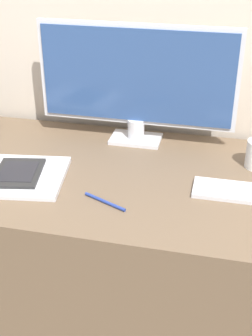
{
  "coord_description": "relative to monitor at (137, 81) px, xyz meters",
  "views": [
    {
      "loc": [
        0.27,
        -0.99,
        1.45
      ],
      "look_at": [
        0.01,
        0.13,
        0.81
      ],
      "focal_mm": 50.0,
      "sensor_mm": 36.0,
      "label": 1
    }
  ],
  "objects": [
    {
      "name": "keyboard",
      "position": [
        0.37,
        -0.28,
        -0.21
      ],
      "size": [
        0.29,
        0.1,
        0.01
      ],
      "color": "silver",
      "rests_on": "desk"
    },
    {
      "name": "pen",
      "position": [
        -0.0,
        -0.41,
        -0.21
      ],
      "size": [
        0.13,
        0.06,
        0.01
      ],
      "color": "navy",
      "rests_on": "desk"
    },
    {
      "name": "laptop",
      "position": [
        -0.3,
        -0.34,
        -0.2
      ],
      "size": [
        0.34,
        0.28,
        0.02
      ],
      "color": "silver",
      "rests_on": "desk"
    },
    {
      "name": "desk",
      "position": [
        0.02,
        -0.24,
        -0.59
      ],
      "size": [
        1.38,
        0.66,
        0.75
      ],
      "color": "brown",
      "rests_on": "ground_plane"
    },
    {
      "name": "monitor",
      "position": [
        0.0,
        0.0,
        0.0
      ],
      "size": [
        0.65,
        0.11,
        0.39
      ],
      "color": "silver",
      "rests_on": "desk"
    },
    {
      "name": "ereader",
      "position": [
        -0.28,
        -0.34,
        -0.19
      ],
      "size": [
        0.16,
        0.19,
        0.01
      ],
      "color": "black",
      "rests_on": "laptop"
    }
  ]
}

